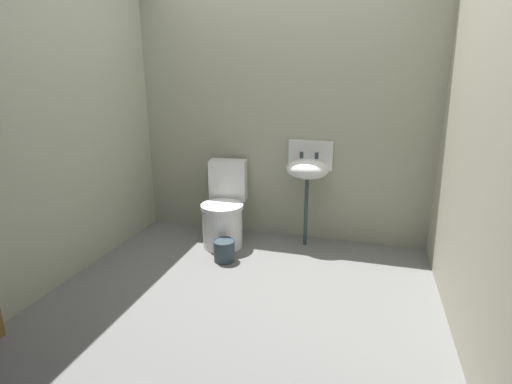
{
  "coord_description": "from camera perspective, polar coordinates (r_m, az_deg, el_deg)",
  "views": [
    {
      "loc": [
        0.81,
        -2.57,
        1.59
      ],
      "look_at": [
        0.0,
        0.29,
        0.7
      ],
      "focal_mm": 27.64,
      "sensor_mm": 36.0,
      "label": 1
    }
  ],
  "objects": [
    {
      "name": "wall_right",
      "position": [
        2.77,
        29.78,
        7.02
      ],
      "size": [
        0.1,
        2.5,
        2.45
      ],
      "primitive_type": "cube",
      "color": "#A29F88",
      "rests_on": "ground"
    },
    {
      "name": "ground_plane",
      "position": [
        3.15,
        -1.47,
        -14.51
      ],
      "size": [
        3.25,
        2.7,
        0.08
      ],
      "primitive_type": "cube",
      "color": "slate"
    },
    {
      "name": "wall_back",
      "position": [
        3.87,
        3.75,
        11.26
      ],
      "size": [
        3.25,
        0.1,
        2.45
      ],
      "primitive_type": "cube",
      "color": "#9FA288",
      "rests_on": "ground"
    },
    {
      "name": "toilet_near_wall",
      "position": [
        3.81,
        -4.62,
        -2.8
      ],
      "size": [
        0.46,
        0.64,
        0.78
      ],
      "rotation": [
        0.0,
        0.0,
        3.28
      ],
      "color": "white",
      "rests_on": "ground"
    },
    {
      "name": "wall_left",
      "position": [
        3.53,
        -24.94,
        9.26
      ],
      "size": [
        0.1,
        2.5,
        2.45
      ],
      "primitive_type": "cube",
      "color": "#9EA48A",
      "rests_on": "ground"
    },
    {
      "name": "sink",
      "position": [
        3.68,
        7.54,
        3.43
      ],
      "size": [
        0.42,
        0.35,
        0.99
      ],
      "color": "#2F3E45",
      "rests_on": "ground"
    },
    {
      "name": "bucket",
      "position": [
        3.52,
        -4.62,
        -8.37
      ],
      "size": [
        0.2,
        0.2,
        0.2
      ],
      "color": "#2F3E45",
      "rests_on": "ground"
    }
  ]
}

